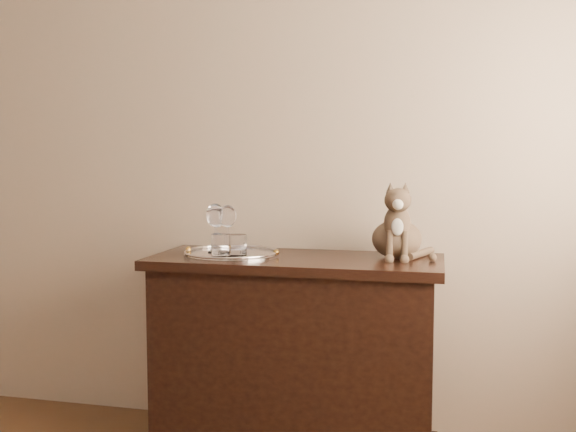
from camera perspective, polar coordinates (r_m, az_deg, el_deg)
name	(u,v)px	position (r m, az deg, el deg)	size (l,w,h in m)	color
wall_back	(187,139)	(3.10, -9.00, 6.78)	(4.00, 0.10, 2.70)	#C3AA92
sideboard	(295,357)	(2.75, 0.66, -12.45)	(1.20, 0.50, 0.85)	black
tray	(232,254)	(2.72, -5.03, -3.39)	(0.40, 0.40, 0.01)	white
wine_glass_a	(217,229)	(2.77, -6.35, -1.12)	(0.07, 0.07, 0.20)	white
wine_glass_c	(215,228)	(2.74, -6.47, -1.06)	(0.08, 0.08, 0.21)	white
wine_glass_d	(228,229)	(2.74, -5.39, -1.12)	(0.08, 0.08, 0.20)	white
tumbler_a	(237,245)	(2.64, -4.53, -2.59)	(0.08, 0.08, 0.09)	white
tumbler_b	(221,245)	(2.62, -5.96, -2.61)	(0.08, 0.08, 0.09)	white
cat	(397,220)	(2.66, 9.67, -0.33)	(0.31, 0.29, 0.31)	#48372B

